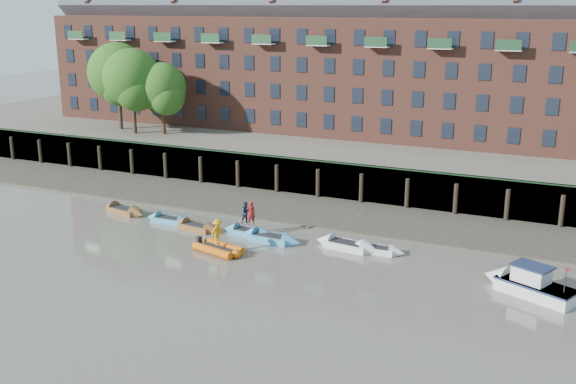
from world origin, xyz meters
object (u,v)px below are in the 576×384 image
Objects in this scene: rowboat_1 at (169,220)px; motor_launch at (521,282)px; rowboat_4 at (270,238)px; person_rower_b at (246,213)px; rowboat_3 at (249,232)px; rib_tender at (220,249)px; rowboat_0 at (124,210)px; person_rib_crew at (218,232)px; rowboat_2 at (197,227)px; rowboat_6 at (376,249)px; rowboat_5 at (347,245)px; person_rower_a at (251,213)px.

rowboat_1 is 0.70× the size of motor_launch.
motor_launch is (17.44, -1.72, 0.35)m from rowboat_4.
rowboat_1 is at bearing 179.24° from rowboat_4.
motor_launch is 3.58× the size of person_rower_b.
rowboat_3 reaches higher than rib_tender.
rowboat_0 is 13.93m from rowboat_4.
rowboat_1 is at bearing 132.27° from person_rower_b.
rowboat_0 is 0.96× the size of rowboat_4.
rowboat_4 is 2.71× the size of person_rib_crew.
rowboat_0 is at bearing 18.69° from motor_launch.
rib_tender is at bearing -33.16° from rowboat_2.
rowboat_2 is 1.06× the size of rowboat_6.
person_rib_crew reaches higher than rowboat_0.
person_rib_crew is (-7.80, -4.43, 1.26)m from rowboat_5.
rowboat_4 is 5.64m from rowboat_5.
motor_launch is at bearing -4.40° from rowboat_3.
rowboat_3 is 2.39× the size of person_rib_crew.
rowboat_1 is at bearing 176.00° from rowboat_2.
rowboat_5 reaches higher than rowboat_3.
person_rower_a is 4.23m from person_rib_crew.
person_rower_b is 4.26m from person_rib_crew.
rowboat_5 is 1.31× the size of rib_tender.
person_rib_crew is (0.05, -4.26, -0.16)m from person_rower_b.
rowboat_5 is at bearing -47.00° from person_rower_b.
rowboat_2 is 1.13× the size of rib_tender.
rowboat_4 reaches higher than rowboat_0.
person_rib_crew reaches higher than rowboat_4.
rowboat_0 is at bearing 172.36° from rib_tender.
rowboat_3 reaches higher than rowboat_2.
person_rower_b is (-0.15, 4.20, 1.39)m from rib_tender.
rowboat_4 is 1.20× the size of rowboat_6.
person_rower_a is at bearing 16.97° from motor_launch.
rowboat_0 reaches higher than rowboat_3.
rowboat_4 is 0.97× the size of rowboat_5.
rowboat_3 is 0.86× the size of rowboat_5.
rowboat_1 is 0.83× the size of rowboat_5.
rib_tender is at bearing -40.62° from person_rib_crew.
person_rower_b is at bearing 0.96° from rowboat_1.
rowboat_6 is 10.93m from person_rib_crew.
rowboat_4 is (2.00, -0.55, 0.03)m from rowboat_3.
rowboat_2 is 2.41× the size of person_rower_a.
rowboat_2 is 5.53m from person_rib_crew.
rowboat_2 is at bearing -11.30° from rowboat_1.
rowboat_0 is 11.90m from rowboat_3.
rowboat_0 is at bearing -173.63° from rowboat_5.
rowboat_3 is 4.07m from rib_tender.
rowboat_0 is 19.46m from rowboat_5.
rowboat_3 is at bearing -178.06° from rowboat_6.
rib_tender is 0.65× the size of motor_launch.
motor_launch reaches higher than rowboat_5.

